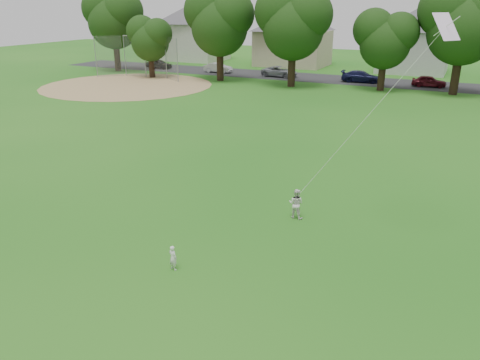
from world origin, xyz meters
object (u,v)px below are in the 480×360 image
at_px(older_boy, 296,204).
at_px(kite, 363,121).
at_px(baseball_backstop, 142,57).
at_px(toddler, 173,258).

distance_m(older_boy, kite, 4.26).
xyz_separation_m(older_boy, kite, (2.30, 0.31, 3.58)).
height_order(kite, baseball_backstop, kite).
height_order(toddler, older_boy, older_boy).
relative_size(older_boy, baseball_backstop, 0.12).
distance_m(kite, baseball_backstop, 42.49).
relative_size(kite, baseball_backstop, 0.75).
xyz_separation_m(toddler, baseball_backstop, (-26.79, 34.39, 1.91)).
bearing_deg(older_boy, baseball_backstop, -42.51).
bearing_deg(baseball_backstop, older_boy, -44.81).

